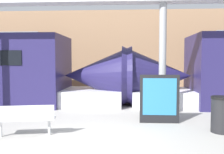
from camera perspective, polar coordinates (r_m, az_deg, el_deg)
ground_plane at (r=6.30m, az=-4.94°, el=-14.47°), size 60.00×60.00×0.00m
station_wall at (r=15.07m, az=0.11°, el=5.68°), size 56.00×0.20×5.00m
bench_near at (r=6.90m, az=-19.39°, el=-8.66°), size 1.59×0.73×0.84m
trash_bin at (r=7.55m, az=23.85°, el=-7.83°), size 0.61×0.61×0.99m
poster_board at (r=8.03m, az=10.79°, el=-4.90°), size 1.24×0.07×1.53m
support_column_near at (r=8.87m, az=11.47°, el=3.74°), size 0.25×0.25×3.98m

